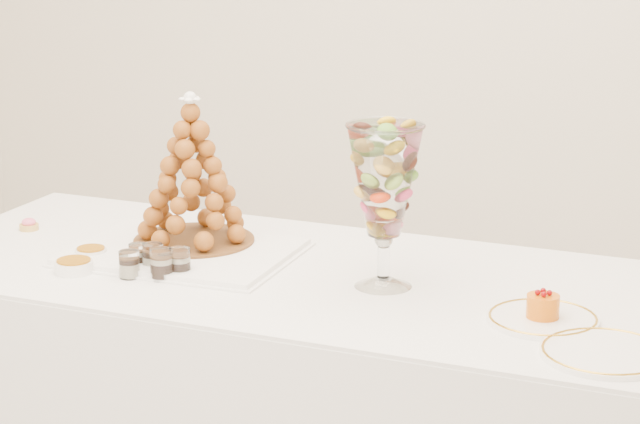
% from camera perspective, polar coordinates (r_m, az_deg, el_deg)
% --- Properties ---
extents(lace_tray, '(0.56, 0.43, 0.02)m').
position_cam_1_polar(lace_tray, '(3.21, -6.30, -1.85)').
color(lace_tray, white).
rests_on(lace_tray, buffet_table).
extents(macaron_vase, '(0.18, 0.18, 0.39)m').
position_cam_1_polar(macaron_vase, '(2.90, 2.97, 1.34)').
color(macaron_vase, white).
rests_on(macaron_vase, buffet_table).
extents(cake_plate, '(0.25, 0.25, 0.01)m').
position_cam_1_polar(cake_plate, '(2.78, 10.15, -4.85)').
color(cake_plate, white).
rests_on(cake_plate, buffet_table).
extents(spare_plate, '(0.27, 0.27, 0.01)m').
position_cam_1_polar(spare_plate, '(2.62, 12.92, -6.32)').
color(spare_plate, white).
rests_on(spare_plate, buffet_table).
extents(pink_tart, '(0.05, 0.05, 0.03)m').
position_cam_1_polar(pink_tart, '(3.51, -13.17, -0.57)').
color(pink_tart, tan).
rests_on(pink_tart, buffet_table).
extents(verrine_a, '(0.06, 0.06, 0.06)m').
position_cam_1_polar(verrine_a, '(3.12, -8.31, -2.01)').
color(verrine_a, white).
rests_on(verrine_a, buffet_table).
extents(verrine_b, '(0.05, 0.05, 0.07)m').
position_cam_1_polar(verrine_b, '(3.09, -7.65, -2.07)').
color(verrine_b, white).
rests_on(verrine_b, buffet_table).
extents(verrine_c, '(0.07, 0.07, 0.07)m').
position_cam_1_polar(verrine_c, '(3.04, -6.43, -2.31)').
color(verrine_c, white).
rests_on(verrine_c, buffet_table).
extents(verrine_d, '(0.06, 0.06, 0.07)m').
position_cam_1_polar(verrine_d, '(3.05, -8.72, -2.38)').
color(verrine_d, white).
rests_on(verrine_d, buffet_table).
extents(verrine_e, '(0.07, 0.07, 0.08)m').
position_cam_1_polar(verrine_e, '(3.03, -7.25, -2.39)').
color(verrine_e, white).
rests_on(verrine_e, buffet_table).
extents(ramekin_back, '(0.08, 0.08, 0.02)m').
position_cam_1_polar(ramekin_back, '(3.22, -10.43, -1.88)').
color(ramekin_back, white).
rests_on(ramekin_back, buffet_table).
extents(ramekin_front, '(0.09, 0.09, 0.03)m').
position_cam_1_polar(ramekin_front, '(3.12, -11.18, -2.47)').
color(ramekin_front, white).
rests_on(ramekin_front, buffet_table).
extents(croquembouche, '(0.33, 0.33, 0.39)m').
position_cam_1_polar(croquembouche, '(3.22, -5.87, 1.93)').
color(croquembouche, brown).
rests_on(croquembouche, lace_tray).
extents(mousse_cake, '(0.07, 0.07, 0.06)m').
position_cam_1_polar(mousse_cake, '(2.77, 10.15, -4.25)').
color(mousse_cake, '#DD640A').
rests_on(mousse_cake, cake_plate).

